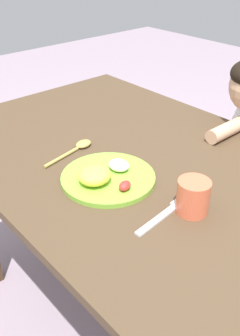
% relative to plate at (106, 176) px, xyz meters
% --- Properties ---
extents(ground_plane, '(8.00, 8.00, 0.00)m').
position_rel_plate_xyz_m(ground_plane, '(0.04, 0.15, -0.77)').
color(ground_plane, gray).
extents(dining_table, '(1.47, 0.85, 0.75)m').
position_rel_plate_xyz_m(dining_table, '(0.04, 0.15, -0.12)').
color(dining_table, '#4D3A27').
rests_on(dining_table, ground_plane).
extents(plate, '(0.25, 0.25, 0.06)m').
position_rel_plate_xyz_m(plate, '(0.00, 0.00, 0.00)').
color(plate, '#84C23C').
rests_on(plate, dining_table).
extents(fork, '(0.04, 0.21, 0.01)m').
position_rel_plate_xyz_m(fork, '(0.20, 0.02, -0.01)').
color(fork, silver).
rests_on(fork, dining_table).
extents(spoon, '(0.06, 0.19, 0.02)m').
position_rel_plate_xyz_m(spoon, '(-0.19, 0.05, -0.01)').
color(spoon, tan).
rests_on(spoon, dining_table).
extents(drinking_cup, '(0.08, 0.08, 0.08)m').
position_rel_plate_xyz_m(drinking_cup, '(0.23, 0.07, 0.03)').
color(drinking_cup, '#E66846').
rests_on(drinking_cup, dining_table).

